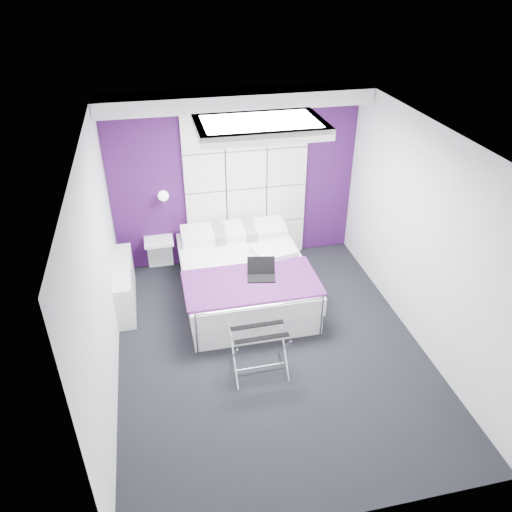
{
  "coord_description": "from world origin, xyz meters",
  "views": [
    {
      "loc": [
        -1.16,
        -4.45,
        4.11
      ],
      "look_at": [
        -0.1,
        0.35,
        1.11
      ],
      "focal_mm": 35.0,
      "sensor_mm": 36.0,
      "label": 1
    }
  ],
  "objects_px": {
    "bed": "(244,278)",
    "laptop": "(260,272)",
    "radiator": "(125,285)",
    "wall_lamp": "(163,195)",
    "nightstand": "(159,241)",
    "luggage_rack": "(259,352)"
  },
  "relations": [
    {
      "from": "nightstand",
      "to": "bed",
      "type": "bearing_deg",
      "value": -39.77
    },
    {
      "from": "bed",
      "to": "luggage_rack",
      "type": "relative_size",
      "value": 3.41
    },
    {
      "from": "luggage_rack",
      "to": "nightstand",
      "type": "bearing_deg",
      "value": 111.43
    },
    {
      "from": "wall_lamp",
      "to": "laptop",
      "type": "xyz_separation_m",
      "value": [
        1.09,
        -1.34,
        -0.58
      ]
    },
    {
      "from": "radiator",
      "to": "bed",
      "type": "distance_m",
      "value": 1.6
    },
    {
      "from": "laptop",
      "to": "bed",
      "type": "bearing_deg",
      "value": 119.99
    },
    {
      "from": "wall_lamp",
      "to": "bed",
      "type": "xyz_separation_m",
      "value": [
        0.95,
        -0.94,
        -0.92
      ]
    },
    {
      "from": "radiator",
      "to": "luggage_rack",
      "type": "xyz_separation_m",
      "value": [
        1.47,
        -1.66,
        -0.0
      ]
    },
    {
      "from": "wall_lamp",
      "to": "nightstand",
      "type": "bearing_deg",
      "value": -163.4
    },
    {
      "from": "radiator",
      "to": "bed",
      "type": "xyz_separation_m",
      "value": [
        1.59,
        -0.18,
        0.0
      ]
    },
    {
      "from": "radiator",
      "to": "nightstand",
      "type": "bearing_deg",
      "value": 54.91
    },
    {
      "from": "wall_lamp",
      "to": "luggage_rack",
      "type": "bearing_deg",
      "value": -71.0
    },
    {
      "from": "nightstand",
      "to": "laptop",
      "type": "xyz_separation_m",
      "value": [
        1.22,
        -1.3,
        0.13
      ]
    },
    {
      "from": "wall_lamp",
      "to": "luggage_rack",
      "type": "relative_size",
      "value": 0.25
    },
    {
      "from": "wall_lamp",
      "to": "radiator",
      "type": "distance_m",
      "value": 1.35
    },
    {
      "from": "wall_lamp",
      "to": "bed",
      "type": "distance_m",
      "value": 1.62
    },
    {
      "from": "wall_lamp",
      "to": "bed",
      "type": "bearing_deg",
      "value": -44.78
    },
    {
      "from": "nightstand",
      "to": "luggage_rack",
      "type": "relative_size",
      "value": 0.69
    },
    {
      "from": "luggage_rack",
      "to": "wall_lamp",
      "type": "bearing_deg",
      "value": 108.31
    },
    {
      "from": "nightstand",
      "to": "luggage_rack",
      "type": "bearing_deg",
      "value": -67.88
    },
    {
      "from": "bed",
      "to": "laptop",
      "type": "height_order",
      "value": "laptop"
    },
    {
      "from": "wall_lamp",
      "to": "radiator",
      "type": "xyz_separation_m",
      "value": [
        -0.64,
        -0.76,
        -0.92
      ]
    }
  ]
}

